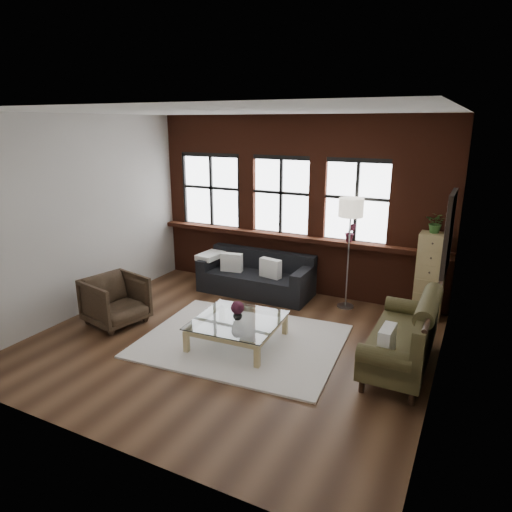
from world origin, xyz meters
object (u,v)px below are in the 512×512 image
at_px(vase, 237,315).
at_px(coffee_table, 238,332).
at_px(dark_sofa, 256,274).
at_px(drawer_chest, 430,275).
at_px(floor_lamp, 349,250).
at_px(armchair, 116,301).
at_px(vintage_settee, 401,331).

bearing_deg(vase, coffee_table, 135.00).
xyz_separation_m(dark_sofa, drawer_chest, (2.98, 0.33, 0.32)).
height_order(vase, floor_lamp, floor_lamp).
distance_m(armchair, drawer_chest, 5.02).
bearing_deg(dark_sofa, drawer_chest, 6.37).
relative_size(armchair, drawer_chest, 0.60).
relative_size(armchair, floor_lamp, 0.41).
bearing_deg(drawer_chest, vintage_settee, -93.63).
height_order(dark_sofa, vase, dark_sofa).
bearing_deg(coffee_table, vintage_settee, 10.34).
bearing_deg(vase, drawer_chest, 44.67).
height_order(vintage_settee, drawer_chest, drawer_chest).
height_order(vintage_settee, floor_lamp, floor_lamp).
relative_size(vase, drawer_chest, 0.10).
bearing_deg(armchair, vase, -70.91).
bearing_deg(armchair, floor_lamp, -40.74).
distance_m(vintage_settee, vase, 2.21).
distance_m(drawer_chest, floor_lamp, 1.35).
bearing_deg(armchair, drawer_chest, -47.40).
bearing_deg(drawer_chest, coffee_table, -135.33).
xyz_separation_m(coffee_table, floor_lamp, (1.00, 2.03, 0.83)).
xyz_separation_m(vintage_settee, drawer_chest, (0.12, 1.87, 0.20)).
bearing_deg(vintage_settee, drawer_chest, 86.37).
xyz_separation_m(coffee_table, vase, (0.00, -0.00, 0.27)).
bearing_deg(vintage_settee, coffee_table, -169.66).
bearing_deg(vase, vintage_settee, 10.34).
bearing_deg(drawer_chest, vase, -135.33).
bearing_deg(vintage_settee, vase, -169.66).
distance_m(dark_sofa, vase, 2.05).
bearing_deg(vase, floor_lamp, 63.79).
bearing_deg(coffee_table, drawer_chest, 44.67).
xyz_separation_m(dark_sofa, armchair, (-1.37, -2.16, 0.00)).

